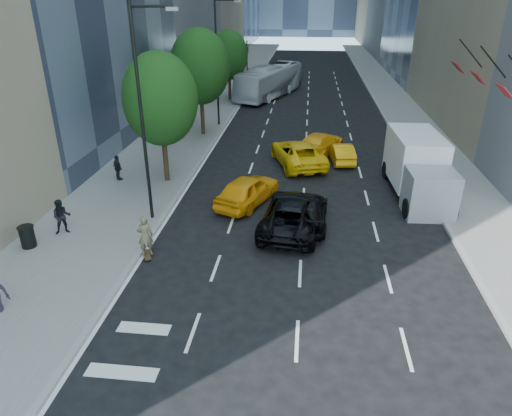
# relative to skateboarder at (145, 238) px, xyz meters

# --- Properties ---
(ground) EXTENTS (160.00, 160.00, 0.00)m
(ground) POSITION_rel_skateboarder_xyz_m (5.60, -0.52, -0.92)
(ground) COLOR black
(ground) RESTS_ON ground
(sidewalk_left) EXTENTS (6.00, 120.00, 0.15)m
(sidewalk_left) POSITION_rel_skateboarder_xyz_m (-3.40, 29.48, -0.84)
(sidewalk_left) COLOR slate
(sidewalk_left) RESTS_ON ground
(sidewalk_right) EXTENTS (4.00, 120.00, 0.15)m
(sidewalk_right) POSITION_rel_skateboarder_xyz_m (15.60, 29.48, -0.84)
(sidewalk_right) COLOR slate
(sidewalk_right) RESTS_ON ground
(lamp_near) EXTENTS (2.13, 0.22, 10.00)m
(lamp_near) POSITION_rel_skateboarder_xyz_m (-0.72, 3.48, 4.90)
(lamp_near) COLOR black
(lamp_near) RESTS_ON sidewalk_left
(lamp_far) EXTENTS (2.13, 0.22, 10.00)m
(lamp_far) POSITION_rel_skateboarder_xyz_m (-0.72, 21.48, 4.90)
(lamp_far) COLOR black
(lamp_far) RESTS_ON sidewalk_left
(tree_near) EXTENTS (4.20, 4.20, 7.46)m
(tree_near) POSITION_rel_skateboarder_xyz_m (-1.60, 8.48, 4.05)
(tree_near) COLOR black
(tree_near) RESTS_ON sidewalk_left
(tree_mid) EXTENTS (4.50, 4.50, 7.99)m
(tree_mid) POSITION_rel_skateboarder_xyz_m (-1.60, 18.48, 4.40)
(tree_mid) COLOR black
(tree_mid) RESTS_ON sidewalk_left
(tree_far) EXTENTS (3.90, 3.90, 6.92)m
(tree_far) POSITION_rel_skateboarder_xyz_m (-1.60, 31.48, 3.71)
(tree_far) COLOR black
(tree_far) RESTS_ON sidewalk_left
(traffic_signal) EXTENTS (2.48, 0.53, 5.20)m
(traffic_signal) POSITION_rel_skateboarder_xyz_m (-0.80, 39.48, 3.32)
(traffic_signal) COLOR black
(traffic_signal) RESTS_ON sidewalk_left
(facade_flags) EXTENTS (1.85, 13.30, 2.05)m
(facade_flags) POSITION_rel_skateboarder_xyz_m (16.24, 9.48, 5.27)
(facade_flags) COLOR black
(facade_flags) RESTS_ON ground
(skateboarder) EXTENTS (0.79, 0.67, 1.83)m
(skateboarder) POSITION_rel_skateboarder_xyz_m (0.00, 0.00, 0.00)
(skateboarder) COLOR #6E6344
(skateboarder) RESTS_ON ground
(black_sedan_lincoln) EXTENTS (3.23, 5.98, 1.59)m
(black_sedan_lincoln) POSITION_rel_skateboarder_xyz_m (6.10, 3.40, -0.12)
(black_sedan_lincoln) COLOR black
(black_sedan_lincoln) RESTS_ON ground
(black_sedan_mercedes) EXTENTS (2.13, 4.86, 1.39)m
(black_sedan_mercedes) POSITION_rel_skateboarder_xyz_m (6.80, 3.88, -0.22)
(black_sedan_mercedes) COLOR black
(black_sedan_mercedes) RESTS_ON ground
(taxi_a) EXTENTS (3.48, 5.02, 1.59)m
(taxi_a) POSITION_rel_skateboarder_xyz_m (3.60, 5.98, -0.12)
(taxi_a) COLOR #F99F0D
(taxi_a) RESTS_ON ground
(taxi_b) EXTENTS (1.81, 3.96, 1.26)m
(taxi_b) POSITION_rel_skateboarder_xyz_m (8.97, 13.48, -0.29)
(taxi_b) COLOR #FFA60D
(taxi_b) RESTS_ON ground
(taxi_c) EXTENTS (4.26, 6.29, 1.60)m
(taxi_c) POSITION_rel_skateboarder_xyz_m (6.10, 12.48, -0.12)
(taxi_c) COLOR yellow
(taxi_c) RESTS_ON ground
(taxi_d) EXTENTS (4.00, 5.52, 1.49)m
(taxi_d) POSITION_rel_skateboarder_xyz_m (7.59, 14.98, -0.17)
(taxi_d) COLOR #FFAD0D
(taxi_d) RESTS_ON ground
(city_bus) EXTENTS (6.71, 12.30, 3.36)m
(city_bus) POSITION_rel_skateboarder_xyz_m (2.40, 34.10, 0.76)
(city_bus) COLOR silver
(city_bus) RESTS_ON ground
(box_truck) EXTENTS (2.83, 6.98, 3.28)m
(box_truck) POSITION_rel_skateboarder_xyz_m (12.78, 8.19, 0.75)
(box_truck) COLOR white
(box_truck) RESTS_ON ground
(pedestrian_a) EXTENTS (1.01, 0.92, 1.68)m
(pedestrian_a) POSITION_rel_skateboarder_xyz_m (-4.46, 1.42, 0.08)
(pedestrian_a) COLOR black
(pedestrian_a) RESTS_ON sidewalk_left
(pedestrian_b) EXTENTS (0.94, 0.87, 1.54)m
(pedestrian_b) POSITION_rel_skateboarder_xyz_m (-4.48, 8.17, 0.01)
(pedestrian_b) COLOR black
(pedestrian_b) RESTS_ON sidewalk_left
(trash_can) EXTENTS (0.63, 0.63, 0.95)m
(trash_can) POSITION_rel_skateboarder_xyz_m (-5.40, 0.04, -0.29)
(trash_can) COLOR black
(trash_can) RESTS_ON sidewalk_left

